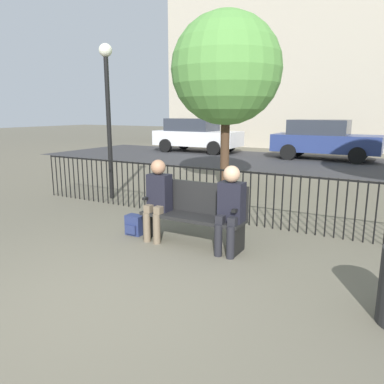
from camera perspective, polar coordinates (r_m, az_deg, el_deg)
The scene contains 11 objects.
ground_plane at distance 4.19m, azimuth -13.72°, elevation -15.83°, with size 80.00×80.00×0.00m, color #605B4C.
park_bench at distance 5.55m, azimuth 0.39°, elevation -2.99°, with size 1.58×0.45×0.92m.
seated_person_0 at distance 5.69m, azimuth -5.25°, elevation -0.50°, with size 0.34×0.39×1.24m.
seated_person_1 at distance 5.13m, azimuth 5.84°, elevation -1.93°, with size 0.34×0.39×1.23m.
backpack at distance 6.09m, azimuth -8.74°, elevation -5.01°, with size 0.27×0.22×0.32m.
fence_railing at distance 6.64m, azimuth 5.50°, elevation 0.10°, with size 9.01×0.03×0.95m.
tree_0 at distance 9.52m, azimuth 5.25°, elevation 18.09°, with size 2.68×2.68×4.28m.
lamp_post at distance 8.56m, azimuth -12.74°, elevation 13.89°, with size 0.28×0.28×3.35m.
street_surface at distance 15.01m, azimuth 19.08°, elevation 4.07°, with size 24.00×6.00×0.01m.
parked_car_0 at distance 18.47m, azimuth 0.60°, elevation 8.74°, with size 4.20×1.94×1.62m.
parked_car_2 at distance 16.41m, azimuth 19.45°, elevation 7.63°, with size 4.20×1.94×1.62m.
Camera 1 is at (2.58, -2.66, 1.94)m, focal length 35.00 mm.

